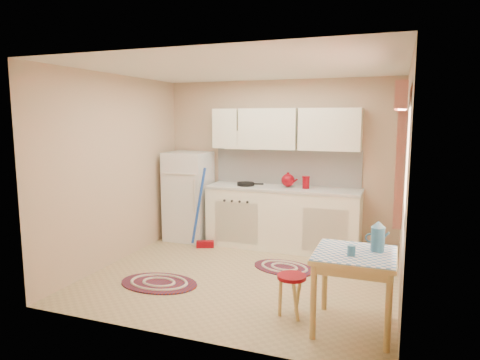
% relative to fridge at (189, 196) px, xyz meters
% --- Properties ---
extents(room_shell, '(3.64, 3.60, 2.52)m').
position_rel_fridge_xyz_m(room_shell, '(1.53, -1.01, 0.90)').
color(room_shell, tan).
rests_on(room_shell, ground).
extents(fridge, '(0.65, 0.60, 1.40)m').
position_rel_fridge_xyz_m(fridge, '(0.00, 0.00, 0.00)').
color(fridge, white).
rests_on(fridge, ground).
extents(broom, '(0.30, 0.22, 1.20)m').
position_rel_fridge_xyz_m(broom, '(0.45, -0.35, -0.10)').
color(broom, '#1C47B5').
rests_on(broom, ground).
extents(base_cabinets, '(2.25, 0.60, 0.88)m').
position_rel_fridge_xyz_m(base_cabinets, '(1.53, 0.05, -0.26)').
color(base_cabinets, white).
rests_on(base_cabinets, ground).
extents(countertop, '(2.27, 0.62, 0.04)m').
position_rel_fridge_xyz_m(countertop, '(1.53, 0.05, 0.20)').
color(countertop, beige).
rests_on(countertop, base_cabinets).
extents(frying_pan, '(0.31, 0.31, 0.05)m').
position_rel_fridge_xyz_m(frying_pan, '(0.97, 0.00, 0.24)').
color(frying_pan, black).
rests_on(frying_pan, countertop).
extents(red_kettle, '(0.27, 0.25, 0.21)m').
position_rel_fridge_xyz_m(red_kettle, '(1.60, 0.05, 0.33)').
color(red_kettle, maroon).
rests_on(red_kettle, countertop).
extents(red_canister, '(0.13, 0.13, 0.16)m').
position_rel_fridge_xyz_m(red_canister, '(1.87, 0.05, 0.30)').
color(red_canister, maroon).
rests_on(red_canister, countertop).
extents(table, '(0.72, 0.72, 0.72)m').
position_rel_fridge_xyz_m(table, '(2.78, -2.15, -0.34)').
color(table, '#D7B86B').
rests_on(table, ground).
extents(stool, '(0.38, 0.38, 0.42)m').
position_rel_fridge_xyz_m(stool, '(2.19, -2.10, -0.49)').
color(stool, maroon).
rests_on(stool, ground).
extents(coffee_pot, '(0.16, 0.14, 0.30)m').
position_rel_fridge_xyz_m(coffee_pot, '(2.96, -2.03, 0.17)').
color(coffee_pot, '#2E668D').
rests_on(coffee_pot, table).
extents(mug, '(0.08, 0.08, 0.10)m').
position_rel_fridge_xyz_m(mug, '(2.75, -2.25, 0.07)').
color(mug, '#2E668D').
rests_on(mug, table).
extents(rug_center, '(0.93, 0.72, 0.02)m').
position_rel_fridge_xyz_m(rug_center, '(1.79, -0.81, -0.69)').
color(rug_center, maroon).
rests_on(rug_center, ground).
extents(rug_left, '(0.96, 0.66, 0.02)m').
position_rel_fridge_xyz_m(rug_left, '(0.54, -1.83, -0.69)').
color(rug_left, maroon).
rests_on(rug_left, ground).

